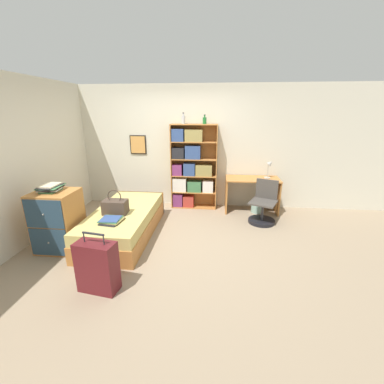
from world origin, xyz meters
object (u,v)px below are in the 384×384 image
(bed, at_px, (125,222))
(desk_chair, at_px, (263,210))
(bottle_green, at_px, (183,120))
(handbag, at_px, (115,206))
(desk_lamp, at_px, (270,166))
(magazine_pile_on_dresser, at_px, (50,188))
(bookcase, at_px, (190,169))
(waste_bin, at_px, (257,206))
(desk, at_px, (252,189))
(dresser, at_px, (58,221))
(bottle_brown, at_px, (205,120))
(suitcase, at_px, (97,267))
(book_stack_on_bed, at_px, (112,220))

(bed, bearing_deg, desk_chair, 17.26)
(bottle_green, relative_size, desk_chair, 0.28)
(bed, distance_m, handbag, 0.41)
(handbag, relative_size, desk_lamp, 1.03)
(desk_lamp, bearing_deg, magazine_pile_on_dresser, -151.79)
(bed, distance_m, bookcase, 1.87)
(desk_lamp, distance_m, waste_bin, 0.89)
(desk, bearing_deg, dresser, -149.19)
(magazine_pile_on_dresser, relative_size, bottle_brown, 2.11)
(bed, relative_size, dresser, 2.21)
(handbag, relative_size, suitcase, 0.54)
(magazine_pile_on_dresser, xyz_separation_m, waste_bin, (3.32, 1.79, -0.85))
(book_stack_on_bed, distance_m, desk, 2.95)
(dresser, bearing_deg, book_stack_on_bed, 2.37)
(suitcase, height_order, bottle_brown, bottle_brown)
(magazine_pile_on_dresser, bearing_deg, dresser, -30.87)
(bed, xyz_separation_m, magazine_pile_on_dresser, (-0.89, -0.52, 0.75))
(bottle_brown, relative_size, desk_chair, 0.23)
(bottle_green, xyz_separation_m, waste_bin, (1.58, -0.22, -1.76))
(book_stack_on_bed, height_order, bottle_brown, bottle_brown)
(dresser, distance_m, bottle_green, 3.01)
(handbag, bearing_deg, desk, 32.52)
(magazine_pile_on_dresser, bearing_deg, suitcase, -40.58)
(bottle_green, xyz_separation_m, bottle_brown, (0.44, -0.01, -0.01))
(handbag, bearing_deg, bottle_green, 61.59)
(handbag, bearing_deg, bed, 72.35)
(handbag, height_order, waste_bin, handbag)
(bed, xyz_separation_m, desk, (2.31, 1.32, 0.27))
(bed, bearing_deg, handbag, -107.65)
(desk_lamp, bearing_deg, desk_chair, -105.94)
(bottle_brown, bearing_deg, bed, -131.09)
(dresser, xyz_separation_m, desk_lamp, (3.48, 1.93, 0.52))
(bookcase, bearing_deg, desk_chair, -24.86)
(book_stack_on_bed, distance_m, magazine_pile_on_dresser, 1.02)
(desk_chair, bearing_deg, book_stack_on_bed, -152.39)
(desk, distance_m, waste_bin, 0.40)
(bookcase, height_order, desk_lamp, bookcase)
(bed, height_order, book_stack_on_bed, book_stack_on_bed)
(dresser, bearing_deg, bookcase, 47.67)
(desk_chair, relative_size, waste_bin, 3.17)
(bookcase, xyz_separation_m, waste_bin, (1.44, -0.19, -0.75))
(dresser, relative_size, desk, 0.84)
(handbag, distance_m, book_stack_on_bed, 0.35)
(bed, height_order, handbag, handbag)
(book_stack_on_bed, xyz_separation_m, desk_lamp, (2.64, 1.89, 0.49))
(bed, height_order, desk_chair, desk_chair)
(bottle_green, bearing_deg, desk_lamp, -3.60)
(dresser, bearing_deg, desk_lamp, 28.99)
(bookcase, bearing_deg, magazine_pile_on_dresser, -133.63)
(magazine_pile_on_dresser, bearing_deg, bed, 30.51)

